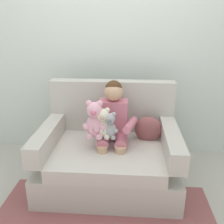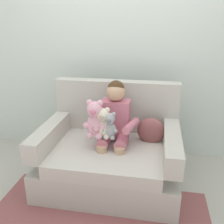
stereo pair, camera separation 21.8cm
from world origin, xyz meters
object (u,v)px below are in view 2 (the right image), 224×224
Objects in this scene: plush_pink at (95,120)px; seated_child at (114,122)px; plush_cream at (103,123)px; armchair at (111,154)px; throw_pillow at (151,131)px; plush_grey at (110,126)px.

seated_child is at bearing 34.53° from plush_pink.
plush_pink is 1.22× the size of plush_cream.
plush_cream is at bearing -5.84° from plush_pink.
plush_pink is at bearing -138.80° from armchair.
plush_cream is 0.49m from throw_pillow.
plush_grey is (0.13, -0.01, -0.05)m from plush_pink.
throw_pillow is (0.35, 0.23, -0.12)m from plush_grey.
throw_pillow is (0.48, 0.23, -0.17)m from plush_pink.
armchair is 4.43× the size of plush_cream.
plush_grey is 0.44m from throw_pillow.
plush_grey reaches higher than throw_pillow.
seated_child is at bearing 38.59° from armchair.
throw_pillow is at bearing 16.30° from seated_child.
plush_pink is (-0.12, -0.10, 0.38)m from armchair.
plush_pink reaches higher than throw_pillow.
throw_pillow is (0.33, 0.10, -0.11)m from seated_child.
plush_grey is at bearing -146.26° from throw_pillow.
plush_cream is 0.06m from plush_grey.
plush_grey is at bearing -9.45° from plush_pink.
armchair is at bearing -141.39° from seated_child.
plush_cream reaches higher than plush_grey.
seated_child is at bearing -163.72° from throw_pillow.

